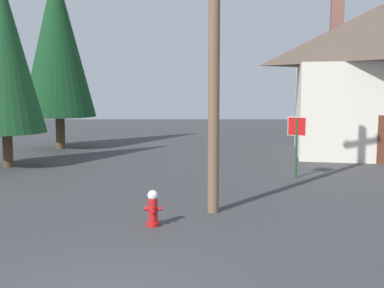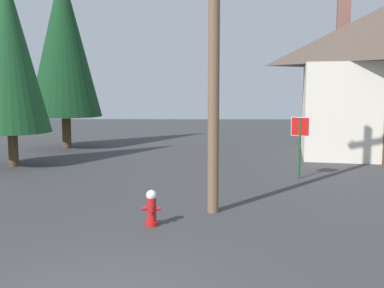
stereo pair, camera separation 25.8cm
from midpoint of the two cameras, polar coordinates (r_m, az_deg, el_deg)
name	(u,v)px [view 2 (the right image)]	position (r m, az deg, el deg)	size (l,w,h in m)	color
fire_hydrant	(152,208)	(10.18, -4.43, -8.13)	(0.41, 0.35, 0.82)	red
utility_pole	(214,8)	(11.11, 3.52, 16.82)	(1.60, 0.28, 9.55)	brown
stop_sign_far	(300,135)	(15.74, 14.01, 1.06)	(0.56, 0.34, 2.11)	#1E4C28
house	(384,78)	(22.72, 23.54, 7.73)	(8.83, 7.77, 7.44)	silver
pine_tree_tall_left	(64,42)	(24.23, -15.70, 12.32)	(3.69, 3.69, 9.21)	#4C3823
pine_tree_mid_left	(9,53)	(19.03, -21.90, 10.72)	(3.03, 3.03, 7.58)	#4C3823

